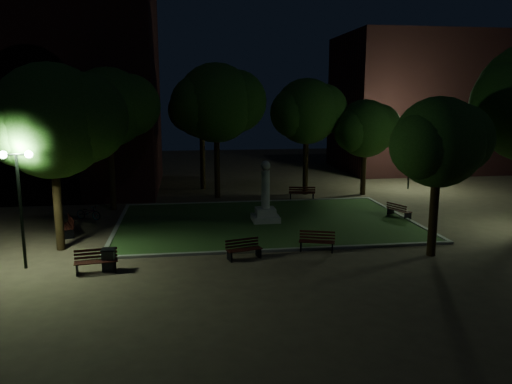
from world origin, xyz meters
TOP-DOWN VIEW (x-y plane):
  - ground at (0.00, 0.00)m, footprint 80.00×80.00m
  - lawn at (0.00, 2.00)m, footprint 15.00×10.00m
  - lawn_kerb at (0.00, 2.00)m, footprint 15.40×10.40m
  - monument at (0.00, 2.00)m, footprint 1.40×1.40m
  - building_main at (-15.86, 13.79)m, footprint 20.00×12.00m
  - building_far at (18.00, 20.00)m, footprint 16.00×10.00m
  - tree_west at (-9.43, -1.47)m, footprint 5.88×4.80m
  - tree_north_wl at (-1.92, 9.02)m, footprint 6.19×5.05m
  - tree_north_er at (4.08, 9.42)m, footprint 5.33×4.35m
  - tree_ne at (7.91, 8.73)m, footprint 4.72×3.86m
  - tree_se at (6.00, -4.55)m, footprint 4.47×3.65m
  - tree_nw at (-9.92, 10.46)m, footprint 5.77×4.71m
  - tree_far_north at (-2.75, 12.40)m, footprint 4.97×4.06m
  - tree_extra at (-8.23, 6.26)m, footprint 5.50×4.49m
  - lamppost_sw at (-10.31, -3.79)m, footprint 1.18×0.28m
  - lamppost_nw at (-12.75, 9.12)m, footprint 1.18×0.28m
  - lamppost_ne at (11.83, 10.31)m, footprint 1.18×0.28m
  - bench_near_left at (-1.86, -3.82)m, footprint 1.53×0.87m
  - bench_near_right at (1.38, -3.22)m, footprint 1.60×0.97m
  - bench_west_near at (-7.54, -4.63)m, footprint 1.63×0.76m
  - bench_left_side at (-9.80, 0.92)m, footprint 1.09×1.73m
  - bench_right_side at (7.40, 2.02)m, footprint 1.01×1.52m
  - bench_far_side at (3.27, 7.45)m, footprint 1.74×0.86m
  - trash_bin at (-7.10, -4.51)m, footprint 0.52×0.52m
  - bicycle at (-9.34, 4.02)m, footprint 1.55×1.11m

SIDE VIEW (x-z plane):
  - ground at x=0.00m, z-range 0.00..0.00m
  - lawn at x=0.00m, z-range 0.00..0.08m
  - lawn_kerb at x=0.00m, z-range 0.00..0.12m
  - bench_right_side at x=7.40m, z-range -0.02..0.77m
  - bench_near_left at x=-1.86m, z-range -0.02..0.77m
  - bicycle at x=-9.34m, z-range 0.00..0.77m
  - bench_near_right at x=1.38m, z-range -0.02..0.81m
  - bench_west_near at x=-7.54m, z-range -0.03..0.83m
  - bench_left_side at x=-9.80m, z-range -0.03..0.87m
  - bench_far_side at x=3.27m, z-range -0.03..0.89m
  - trash_bin at x=-7.10m, z-range 0.01..0.86m
  - monument at x=0.00m, z-range -0.64..2.56m
  - lamppost_nw at x=-12.75m, z-range 0.84..4.81m
  - lamppost_sw at x=-10.31m, z-range 0.90..5.44m
  - lamppost_ne at x=11.83m, z-range 0.90..5.44m
  - tree_ne at x=7.91m, z-range 1.26..7.66m
  - tree_se at x=6.00m, z-range 1.44..7.98m
  - tree_west at x=-9.43m, z-range 1.56..9.48m
  - tree_north_er at x=4.08m, z-range 1.70..9.48m
  - tree_far_north at x=-2.75m, z-range 1.84..9.59m
  - tree_extra at x=-8.23m, z-range 1.84..10.04m
  - building_far at x=18.00m, z-range 0.00..12.00m
  - tree_north_wl at x=-1.92m, z-range 1.81..10.49m
  - tree_nw at x=-9.92m, z-range 2.20..11.33m
  - building_main at x=-15.86m, z-range -0.12..14.88m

